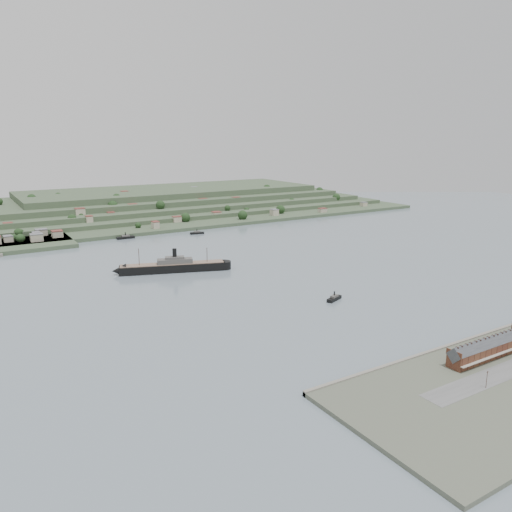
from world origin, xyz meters
TOP-DOWN VIEW (x-y plane):
  - ground at (0.00, 0.00)m, footprint 1400.00×1400.00m
  - terrace_row at (-10.00, -168.02)m, footprint 55.60×9.80m
  - far_peninsula at (27.91, 393.10)m, footprint 760.00×309.00m
  - steamship at (-82.00, 71.22)m, footprint 93.88×40.40m
  - tugboat at (-14.69, -55.95)m, footprint 14.67×8.67m
  - ferry_west at (-71.54, 225.00)m, footprint 19.18×5.84m
  - ferry_east at (6.29, 209.11)m, footprint 16.48×8.23m

SIDE VIEW (x-z plane):
  - ground at x=0.00m, z-range 0.00..0.00m
  - ferry_east at x=6.29m, z-range -1.54..4.41m
  - tugboat at x=-14.69m, z-range -1.64..4.77m
  - ferry_west at x=-71.54m, z-range -1.85..5.29m
  - steamship at x=-82.00m, z-range -7.34..15.93m
  - terrace_row at x=-10.00m, z-range 1.30..12.38m
  - far_peninsula at x=27.91m, z-range -3.12..26.88m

